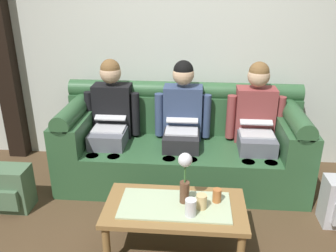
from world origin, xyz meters
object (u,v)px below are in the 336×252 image
person_right (256,121)px  cup_far_center (217,195)px  person_left (111,117)px  coffee_table (175,211)px  cup_near_left (191,207)px  backpack_left (12,189)px  couch (182,146)px  person_middle (182,119)px  flower_vase (185,175)px  cup_near_right (201,202)px

person_right → cup_far_center: person_right is taller
person_left → coffee_table: 1.32m
person_right → coffee_table: (-0.71, -1.06, -0.32)m
person_left → cup_near_left: (0.83, -1.18, -0.20)m
cup_near_left → backpack_left: 1.70m
person_right → backpack_left: (-2.20, -0.67, -0.46)m
couch → coffee_table: bearing=-90.0°
cup_far_center → backpack_left: 1.84m
person_right → cup_far_center: bearing=-112.2°
person_middle → backpack_left: size_ratio=2.99×
couch → cup_far_center: couch is taller
coffee_table → cup_far_center: bearing=11.9°
person_left → flower_vase: bearing=-52.6°
couch → person_middle: 0.29m
coffee_table → cup_near_right: cup_near_right is taller
flower_vase → backpack_left: flower_vase is taller
person_right → flower_vase: size_ratio=3.05×
person_left → person_middle: size_ratio=1.00×
person_left → coffee_table: (0.71, -1.06, -0.32)m
person_middle → flower_vase: bearing=-86.2°
person_middle → coffee_table: (0.00, -1.06, -0.32)m
person_right → cup_near_right: 1.23m
person_left → backpack_left: size_ratio=2.99×
person_right → cup_far_center: 1.10m
cup_near_left → cup_near_right: cup_near_left is taller
coffee_table → cup_far_center: cup_far_center is taller
person_right → flower_vase: person_right is taller
person_right → coffee_table: person_right is taller
flower_vase → cup_near_left: flower_vase is taller
person_middle → person_right: size_ratio=1.00×
person_left → coffee_table: person_left is taller
person_middle → cup_near_left: size_ratio=9.79×
flower_vase → coffee_table: bearing=-148.7°
person_middle → flower_vase: size_ratio=3.05×
flower_vase → backpack_left: 1.65m
person_right → cup_near_left: (-0.60, -1.18, -0.20)m
cup_near_left → backpack_left: size_ratio=0.31×
backpack_left → person_right: bearing=16.9°
couch → backpack_left: size_ratio=5.83×
cup_near_right → cup_far_center: bearing=38.8°
person_middle → cup_near_right: size_ratio=11.28×
person_middle → cup_far_center: (0.31, -1.00, -0.21)m
person_left → cup_far_center: size_ratio=11.78×
coffee_table → backpack_left: 1.54m
person_middle → person_right: same height
person_left → person_right: (1.43, 0.00, -0.00)m
couch → cup_near_right: (0.19, -1.09, 0.09)m
coffee_table → flower_vase: bearing=31.3°
couch → person_right: 0.77m
coffee_table → cup_near_right: bearing=-8.1°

